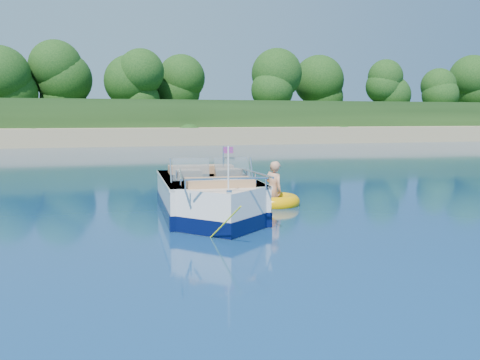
% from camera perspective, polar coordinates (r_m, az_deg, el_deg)
% --- Properties ---
extents(ground, '(160.00, 160.00, 0.00)m').
position_cam_1_polar(ground, '(11.16, -6.00, -5.82)').
color(ground, '#0A2446').
rests_on(ground, ground).
extents(shoreline, '(170.00, 59.00, 6.00)m').
position_cam_1_polar(shoreline, '(74.53, -15.00, 5.37)').
color(shoreline, tan).
rests_on(shoreline, ground).
extents(treeline, '(150.00, 7.12, 8.19)m').
position_cam_1_polar(treeline, '(51.87, -14.43, 9.96)').
color(treeline, black).
rests_on(treeline, ground).
extents(motorboat, '(2.54, 6.29, 2.09)m').
position_cam_1_polar(motorboat, '(13.09, -3.26, -2.12)').
color(motorboat, white).
rests_on(motorboat, ground).
extents(tow_tube, '(1.55, 1.55, 0.39)m').
position_cam_1_polar(tow_tube, '(14.81, 3.54, -2.28)').
color(tow_tube, '#FCAC00').
rests_on(tow_tube, ground).
extents(boy, '(0.77, 0.94, 1.70)m').
position_cam_1_polar(boy, '(14.87, 3.45, -2.64)').
color(boy, tan).
rests_on(boy, ground).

